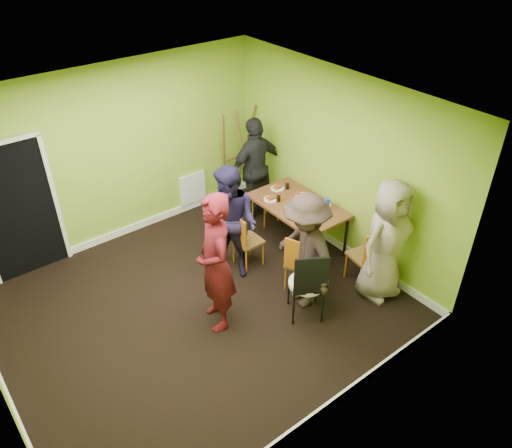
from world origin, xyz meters
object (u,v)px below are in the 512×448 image
Objects in this scene: chair_left_far at (244,238)px; person_front_end at (387,241)px; chair_back_end at (260,184)px; chair_front_end at (368,254)px; blue_bottle at (327,204)px; thermos at (298,199)px; dining_table at (297,207)px; chair_bentwood at (308,282)px; orange_bottle at (281,199)px; person_left_far at (231,223)px; person_back_end at (256,168)px; easel at (237,156)px; person_standing at (215,264)px; chair_left_near at (299,261)px; person_left_near at (305,252)px.

chair_left_far is 0.51× the size of person_front_end.
chair_front_end is (0.11, -2.32, -0.12)m from chair_back_end.
blue_bottle is 1.21m from person_front_end.
person_front_end is (1.14, -1.64, 0.38)m from chair_left_far.
blue_bottle is at bearing -52.76° from thermos.
thermos is (-0.06, -1.01, 0.20)m from chair_back_end.
chair_front_end is (0.15, -1.33, -0.16)m from dining_table.
chair_bentwood is 14.21× the size of orange_bottle.
thermos is at bearing 64.33° from person_left_far.
thermos is at bearing 85.03° from chair_bentwood.
person_back_end reaches higher than dining_table.
person_left_far is at bearing 39.05° from person_back_end.
easel is 0.98× the size of person_back_end.
person_standing is at bearing 171.50° from chair_front_end.
dining_table is 1.59m from person_front_end.
person_back_end is at bearing 86.81° from thermos.
easel is at bearing 119.90° from person_left_far.
person_standing reaches higher than person_front_end.
chair_bentwood is at bearing -110.04° from easel.
person_back_end is at bearing 87.64° from dining_table.
chair_left_far is at bearing 68.55° from person_left_far.
dining_table is 1.58× the size of chair_front_end.
orange_bottle is at bearing 100.48° from person_front_end.
chair_left_far is 0.90m from orange_bottle.
chair_front_end is at bearing 36.98° from chair_left_near.
person_left_far is (-0.49, 0.91, 0.35)m from chair_left_near.
person_left_near reaches higher than chair_front_end.
dining_table is 8.31× the size of blue_bottle.
easel reaches higher than chair_left_far.
orange_bottle is at bearing 77.24° from person_back_end.
person_left_near is at bearing 67.52° from person_back_end.
blue_bottle is at bearing 97.16° from person_back_end.
chair_back_end reaches higher than dining_table.
chair_left_near is at bearing 65.31° from chair_back_end.
chair_back_end is (1.02, 0.92, 0.14)m from chair_left_far.
thermos is 2.04m from person_standing.
easel is at bearing 155.85° from person_standing.
chair_back_end is 1.03m from thermos.
chair_back_end is at bearing 86.81° from thermos.
chair_bentwood is 1.21m from person_standing.
chair_left_far is at bearing 173.36° from chair_left_near.
chair_bentwood is at bearing 66.04° from person_back_end.
easel is 3.16m from person_standing.
dining_table is 2.07m from person_standing.
thermos reaches higher than chair_left_far.
dining_table is at bearing 85.83° from chair_left_far.
chair_bentwood is 1.42m from person_left_far.
person_standing is (-1.93, -0.64, 0.11)m from thermos.
orange_bottle is 0.04× the size of person_front_end.
person_standing is at bearing -161.39° from dining_table.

